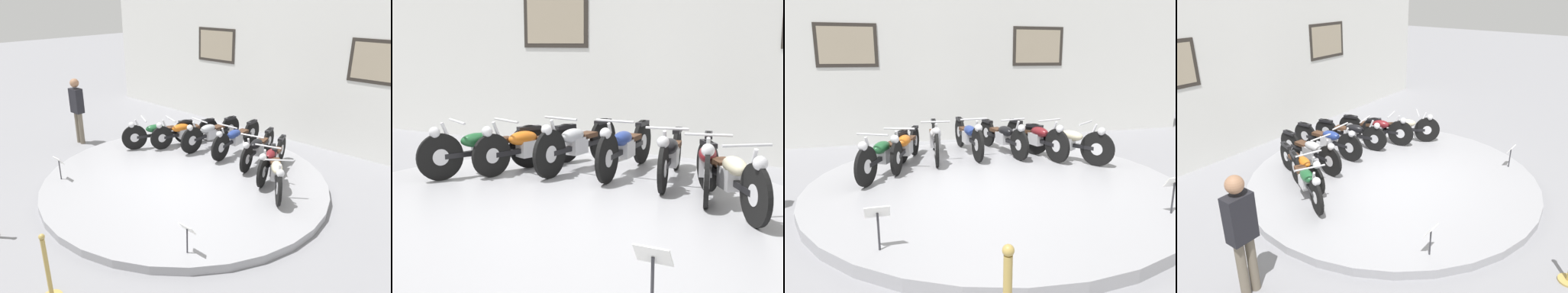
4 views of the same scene
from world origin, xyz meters
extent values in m
plane|color=gray|center=(0.00, 0.00, 0.00)|extent=(60.00, 60.00, 0.00)
cylinder|color=#99999E|center=(0.00, 0.00, 0.08)|extent=(5.98, 5.98, 0.15)
cube|color=silver|center=(0.00, 4.01, 2.17)|extent=(14.00, 0.20, 4.34)
cube|color=#2D2823|center=(-2.40, 3.90, 2.39)|extent=(1.40, 0.02, 1.00)
cube|color=tan|center=(-2.40, 3.90, 2.39)|extent=(1.24, 0.02, 0.84)
cylinder|color=black|center=(-2.01, 0.27, 0.47)|extent=(0.35, 0.59, 0.64)
cylinder|color=silver|center=(-2.01, 0.27, 0.47)|extent=(0.16, 0.23, 0.22)
cylinder|color=black|center=(-1.38, 1.46, 0.47)|extent=(0.35, 0.59, 0.64)
cylinder|color=silver|center=(-1.38, 1.46, 0.47)|extent=(0.16, 0.23, 0.22)
cube|color=black|center=(-1.70, 0.86, 0.47)|extent=(0.64, 1.13, 0.07)
cube|color=silver|center=(-1.72, 0.83, 0.49)|extent=(0.33, 0.38, 0.24)
ellipsoid|color=#1E562D|center=(-1.76, 0.74, 0.65)|extent=(0.42, 0.53, 0.20)
cube|color=#472D1E|center=(-1.59, 1.06, 0.61)|extent=(0.33, 0.38, 0.07)
cube|color=black|center=(-1.38, 1.46, 0.75)|extent=(0.26, 0.37, 0.06)
cylinder|color=silver|center=(-1.94, 0.40, 0.67)|extent=(0.16, 0.24, 0.54)
cylinder|color=silver|center=(-1.89, 0.49, 0.93)|extent=(0.49, 0.28, 0.03)
sphere|color=silver|center=(-2.04, 0.21, 0.81)|extent=(0.15, 0.15, 0.15)
cylinder|color=black|center=(-1.52, 0.74, 0.46)|extent=(0.24, 0.59, 0.60)
cylinder|color=silver|center=(-1.52, 0.74, 0.46)|extent=(0.13, 0.22, 0.21)
cylinder|color=black|center=(-1.09, 2.02, 0.46)|extent=(0.24, 0.59, 0.60)
cylinder|color=silver|center=(-1.09, 2.02, 0.46)|extent=(0.13, 0.22, 0.21)
cube|color=black|center=(-1.31, 1.38, 0.46)|extent=(0.46, 1.20, 0.07)
cube|color=silver|center=(-1.32, 1.34, 0.48)|extent=(0.29, 0.37, 0.24)
ellipsoid|color=#D16619|center=(-1.35, 1.25, 0.64)|extent=(0.36, 0.53, 0.20)
cube|color=#472D1E|center=(-1.24, 1.59, 0.60)|extent=(0.29, 0.37, 0.07)
cube|color=black|center=(-1.09, 2.02, 0.71)|extent=(0.21, 0.37, 0.06)
cylinder|color=silver|center=(-1.47, 0.88, 0.66)|extent=(0.12, 0.25, 0.54)
cylinder|color=silver|center=(-1.44, 0.98, 0.92)|extent=(0.52, 0.20, 0.03)
sphere|color=silver|center=(-1.54, 0.68, 0.80)|extent=(0.15, 0.15, 0.15)
cylinder|color=black|center=(-0.78, 1.05, 0.49)|extent=(0.13, 0.67, 0.67)
cylinder|color=silver|center=(-0.78, 1.05, 0.49)|extent=(0.09, 0.24, 0.24)
cylinder|color=black|center=(-0.64, 2.40, 0.49)|extent=(0.13, 0.67, 0.67)
cylinder|color=silver|center=(-0.64, 2.40, 0.49)|extent=(0.09, 0.24, 0.24)
cube|color=black|center=(-0.71, 1.73, 0.49)|extent=(0.20, 1.24, 0.07)
cube|color=silver|center=(-0.71, 1.69, 0.51)|extent=(0.23, 0.34, 0.24)
ellipsoid|color=#B2B5BA|center=(-0.72, 1.59, 0.67)|extent=(0.27, 0.50, 0.20)
cube|color=#472D1E|center=(-0.69, 1.94, 0.63)|extent=(0.23, 0.34, 0.07)
cube|color=black|center=(-0.64, 2.40, 0.78)|extent=(0.14, 0.37, 0.06)
cylinder|color=silver|center=(-0.76, 1.20, 0.69)|extent=(0.07, 0.25, 0.54)
cylinder|color=silver|center=(-0.75, 1.31, 0.95)|extent=(0.54, 0.09, 0.03)
sphere|color=silver|center=(-0.79, 0.99, 0.83)|extent=(0.15, 0.15, 0.15)
cylinder|color=black|center=(0.03, 1.17, 0.49)|extent=(0.09, 0.67, 0.67)
cylinder|color=silver|center=(0.03, 1.17, 0.49)|extent=(0.08, 0.24, 0.23)
cylinder|color=black|center=(-0.03, 2.52, 0.49)|extent=(0.09, 0.67, 0.67)
cylinder|color=silver|center=(-0.03, 2.52, 0.49)|extent=(0.08, 0.24, 0.23)
cube|color=black|center=(0.00, 1.85, 0.49)|extent=(0.13, 1.24, 0.07)
cube|color=silver|center=(0.00, 1.81, 0.51)|extent=(0.21, 0.33, 0.24)
ellipsoid|color=navy|center=(0.01, 1.71, 0.67)|extent=(0.24, 0.49, 0.20)
cube|color=#472D1E|center=(-0.01, 2.07, 0.63)|extent=(0.21, 0.33, 0.07)
cube|color=black|center=(-0.03, 2.52, 0.77)|extent=(0.12, 0.36, 0.06)
cylinder|color=silver|center=(0.02, 1.32, 0.69)|extent=(0.06, 0.25, 0.54)
cylinder|color=silver|center=(0.02, 1.43, 0.95)|extent=(0.54, 0.06, 0.03)
sphere|color=silver|center=(0.03, 1.11, 0.83)|extent=(0.15, 0.15, 0.15)
cylinder|color=black|center=(0.84, 1.06, 0.46)|extent=(0.18, 0.62, 0.62)
cylinder|color=silver|center=(0.84, 1.06, 0.46)|extent=(0.11, 0.22, 0.22)
cylinder|color=black|center=(0.57, 2.39, 0.46)|extent=(0.18, 0.62, 0.62)
cylinder|color=silver|center=(0.57, 2.39, 0.46)|extent=(0.11, 0.22, 0.22)
cube|color=black|center=(0.71, 1.73, 0.46)|extent=(0.32, 1.23, 0.07)
cube|color=silver|center=(0.72, 1.69, 0.48)|extent=(0.26, 0.35, 0.24)
ellipsoid|color=black|center=(0.74, 1.59, 0.64)|extent=(0.31, 0.51, 0.20)
cube|color=#472D1E|center=(0.66, 1.94, 0.60)|extent=(0.26, 0.35, 0.07)
cube|color=black|center=(0.57, 2.39, 0.73)|extent=(0.17, 0.37, 0.06)
cylinder|color=silver|center=(0.81, 1.21, 0.66)|extent=(0.09, 0.25, 0.54)
cylinder|color=silver|center=(0.79, 1.32, 0.92)|extent=(0.54, 0.14, 0.03)
sphere|color=silver|center=(0.86, 1.01, 0.80)|extent=(0.15, 0.15, 0.15)
cylinder|color=black|center=(1.48, 0.73, 0.48)|extent=(0.22, 0.64, 0.65)
cylinder|color=silver|center=(1.48, 0.73, 0.48)|extent=(0.12, 0.24, 0.23)
cylinder|color=black|center=(1.13, 2.03, 0.48)|extent=(0.22, 0.64, 0.65)
cylinder|color=silver|center=(1.13, 2.03, 0.48)|extent=(0.12, 0.24, 0.23)
cube|color=black|center=(1.31, 1.38, 0.48)|extent=(0.39, 1.22, 0.07)
cube|color=silver|center=(1.32, 1.34, 0.50)|extent=(0.28, 0.36, 0.24)
ellipsoid|color=maroon|center=(1.34, 1.24, 0.66)|extent=(0.34, 0.52, 0.20)
cube|color=#472D1E|center=(1.25, 1.59, 0.62)|extent=(0.28, 0.36, 0.07)
cube|color=black|center=(1.13, 2.03, 0.76)|extent=(0.19, 0.37, 0.06)
cylinder|color=silver|center=(1.44, 0.87, 0.68)|extent=(0.11, 0.25, 0.54)
cylinder|color=silver|center=(1.41, 0.98, 0.94)|extent=(0.53, 0.17, 0.03)
sphere|color=silver|center=(1.50, 0.67, 0.82)|extent=(0.15, 0.15, 0.15)
cylinder|color=black|center=(2.09, 0.32, 0.48)|extent=(0.43, 0.56, 0.65)
cylinder|color=silver|center=(2.09, 0.32, 0.48)|extent=(0.19, 0.22, 0.23)
cylinder|color=black|center=(1.30, 1.41, 0.48)|extent=(0.43, 0.56, 0.65)
cylinder|color=silver|center=(1.30, 1.41, 0.48)|extent=(0.19, 0.22, 0.23)
cube|color=black|center=(1.70, 0.86, 0.48)|extent=(0.79, 1.05, 0.07)
cube|color=silver|center=(1.72, 0.83, 0.50)|extent=(0.35, 0.38, 0.24)
ellipsoid|color=beige|center=(1.78, 0.75, 0.66)|extent=(0.46, 0.52, 0.20)
cube|color=#472D1E|center=(1.57, 1.04, 0.62)|extent=(0.35, 0.38, 0.07)
cube|color=black|center=(1.30, 1.41, 0.75)|extent=(0.29, 0.35, 0.06)
cylinder|color=silver|center=(2.01, 0.44, 0.68)|extent=(0.18, 0.23, 0.54)
cylinder|color=silver|center=(1.94, 0.52, 0.94)|extent=(0.46, 0.34, 0.03)
sphere|color=silver|center=(2.13, 0.27, 0.82)|extent=(0.15, 0.15, 0.15)
cylinder|color=#333338|center=(1.85, -1.88, 0.36)|extent=(0.02, 0.02, 0.42)
cube|color=white|center=(1.85, -1.88, 0.59)|extent=(0.26, 0.11, 0.15)
camera|label=1|loc=(5.16, -5.33, 3.79)|focal=35.00mm
camera|label=2|loc=(3.06, -5.10, 1.97)|focal=50.00mm
camera|label=3|loc=(-1.77, -5.71, 2.18)|focal=35.00mm
camera|label=4|loc=(-6.10, -3.91, 3.87)|focal=35.00mm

